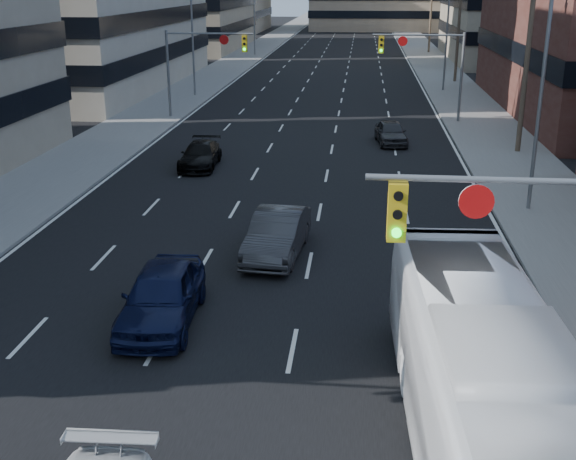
# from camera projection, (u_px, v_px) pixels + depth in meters

# --- Properties ---
(road_surface) EXTENTS (18.00, 300.00, 0.02)m
(road_surface) POSITION_uv_depth(u_px,v_px,m) (344.00, 35.00, 130.00)
(road_surface) COLOR black
(road_surface) RESTS_ON ground
(sidewalk_left) EXTENTS (5.00, 300.00, 0.15)m
(sidewalk_left) POSITION_uv_depth(u_px,v_px,m) (281.00, 34.00, 131.07)
(sidewalk_left) COLOR slate
(sidewalk_left) RESTS_ON ground
(sidewalk_right) EXTENTS (5.00, 300.00, 0.15)m
(sidewalk_right) POSITION_uv_depth(u_px,v_px,m) (409.00, 35.00, 128.89)
(sidewalk_right) COLOR slate
(sidewalk_right) RESTS_ON ground
(office_right_far) EXTENTS (22.00, 28.00, 14.00)m
(office_right_far) POSITION_uv_depth(u_px,v_px,m) (547.00, 0.00, 85.85)
(office_right_far) COLOR gray
(office_right_far) RESTS_ON ground
(bg_block_right) EXTENTS (22.00, 22.00, 12.00)m
(bg_block_right) POSITION_uv_depth(u_px,v_px,m) (530.00, 0.00, 125.01)
(bg_block_right) COLOR gray
(bg_block_right) RESTS_ON ground
(signal_far_left) EXTENTS (6.09, 0.33, 6.00)m
(signal_far_left) POSITION_uv_depth(u_px,v_px,m) (200.00, 56.00, 49.39)
(signal_far_left) COLOR slate
(signal_far_left) RESTS_ON ground
(signal_far_right) EXTENTS (6.09, 0.33, 6.00)m
(signal_far_right) POSITION_uv_depth(u_px,v_px,m) (427.00, 58.00, 47.93)
(signal_far_right) COLOR slate
(signal_far_right) RESTS_ON ground
(utility_pole_block) EXTENTS (2.20, 0.28, 11.00)m
(utility_pole_block) POSITION_uv_depth(u_px,v_px,m) (528.00, 48.00, 38.56)
(utility_pole_block) COLOR #4C3D2D
(utility_pole_block) RESTS_ON ground
(utility_pole_midblock) EXTENTS (2.20, 0.28, 11.00)m
(utility_pole_midblock) POSITION_uv_depth(u_px,v_px,m) (459.00, 20.00, 66.78)
(utility_pole_midblock) COLOR #4C3D2D
(utility_pole_midblock) RESTS_ON ground
(utility_pole_distant) EXTENTS (2.20, 0.28, 11.00)m
(utility_pole_distant) POSITION_uv_depth(u_px,v_px,m) (431.00, 8.00, 94.99)
(utility_pole_distant) COLOR #4C3D2D
(utility_pole_distant) RESTS_ON ground
(streetlight_left_mid) EXTENTS (2.03, 0.22, 9.00)m
(streetlight_left_mid) POSITION_uv_depth(u_px,v_px,m) (194.00, 34.00, 58.81)
(streetlight_left_mid) COLOR slate
(streetlight_left_mid) RESTS_ON ground
(streetlight_left_far) EXTENTS (2.03, 0.22, 9.00)m
(streetlight_left_far) POSITION_uv_depth(u_px,v_px,m) (256.00, 15.00, 91.72)
(streetlight_left_far) COLOR slate
(streetlight_left_far) RESTS_ON ground
(streetlight_right_near) EXTENTS (2.03, 0.22, 9.00)m
(streetlight_right_near) POSITION_uv_depth(u_px,v_px,m) (537.00, 90.00, 28.63)
(streetlight_right_near) COLOR slate
(streetlight_right_near) RESTS_ON ground
(streetlight_right_far) EXTENTS (2.03, 0.22, 9.00)m
(streetlight_right_far) POSITION_uv_depth(u_px,v_px,m) (445.00, 32.00, 61.55)
(streetlight_right_far) COLOR slate
(streetlight_right_far) RESTS_ON ground
(transit_bus) EXTENTS (3.30, 11.89, 3.28)m
(transit_bus) POSITION_uv_depth(u_px,v_px,m) (486.00, 387.00, 14.10)
(transit_bus) COLOR white
(transit_bus) RESTS_ON ground
(sedan_blue) EXTENTS (2.16, 4.92, 1.65)m
(sedan_blue) POSITION_uv_depth(u_px,v_px,m) (162.00, 296.00, 20.18)
(sedan_blue) COLOR black
(sedan_blue) RESTS_ON ground
(sedan_grey_center) EXTENTS (2.07, 4.90, 1.57)m
(sedan_grey_center) POSITION_uv_depth(u_px,v_px,m) (277.00, 234.00, 25.18)
(sedan_grey_center) COLOR #2F2F32
(sedan_grey_center) RESTS_ON ground
(sedan_black_far) EXTENTS (1.96, 4.48, 1.28)m
(sedan_black_far) POSITION_uv_depth(u_px,v_px,m) (200.00, 155.00, 37.29)
(sedan_black_far) COLOR black
(sedan_black_far) RESTS_ON ground
(sedan_grey_right) EXTENTS (2.08, 4.18, 1.37)m
(sedan_grey_right) POSITION_uv_depth(u_px,v_px,m) (391.00, 132.00, 42.66)
(sedan_grey_right) COLOR #2E2D30
(sedan_grey_right) RESTS_ON ground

